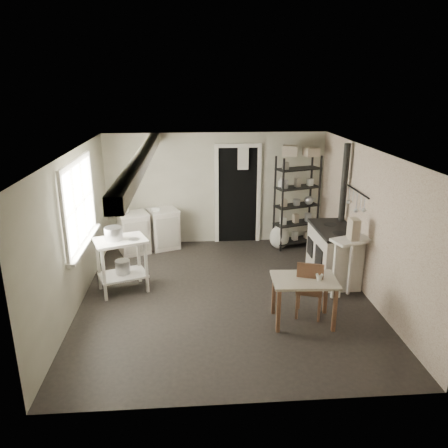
{
  "coord_description": "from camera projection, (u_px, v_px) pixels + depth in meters",
  "views": [
    {
      "loc": [
        -0.5,
        -6.29,
        3.26
      ],
      "look_at": [
        0.0,
        0.3,
        1.1
      ],
      "focal_mm": 35.0,
      "sensor_mm": 36.0,
      "label": 1
    }
  ],
  "objects": [
    {
      "name": "shelf_rack",
      "position": [
        297.0,
        202.0,
        8.82
      ],
      "size": [
        0.95,
        0.61,
        1.88
      ],
      "primitive_type": null,
      "rotation": [
        0.0,
        0.0,
        0.33
      ],
      "color": "black",
      "rests_on": "ground"
    },
    {
      "name": "mixing_bowl",
      "position": [
        155.0,
        205.0,
        8.58
      ],
      "size": [
        0.28,
        0.28,
        0.07
      ],
      "primitive_type": "imported",
      "rotation": [
        0.0,
        0.0,
        -0.01
      ],
      "color": "white",
      "rests_on": "base_cabinets"
    },
    {
      "name": "doorway",
      "position": [
        238.0,
        196.0,
        9.07
      ],
      "size": [
        0.96,
        0.1,
        2.08
      ],
      "primitive_type": null,
      "color": "white",
      "rests_on": "ground"
    },
    {
      "name": "ceiling",
      "position": [
        226.0,
        152.0,
        6.3
      ],
      "size": [
        5.0,
        5.0,
        0.0
      ],
      "primitive_type": "plane",
      "rotation": [
        3.14,
        0.0,
        0.0
      ],
      "color": "silver",
      "rests_on": "wall_back"
    },
    {
      "name": "stove",
      "position": [
        333.0,
        254.0,
        7.49
      ],
      "size": [
        0.65,
        1.16,
        0.91
      ],
      "primitive_type": null,
      "rotation": [
        0.0,
        0.0,
        0.01
      ],
      "color": "beige",
      "rests_on": "ground"
    },
    {
      "name": "counter_cup",
      "position": [
        126.0,
        205.0,
        8.49
      ],
      "size": [
        0.15,
        0.15,
        0.09
      ],
      "primitive_type": "imported",
      "rotation": [
        0.0,
        0.0,
        0.26
      ],
      "color": "white",
      "rests_on": "base_cabinets"
    },
    {
      "name": "stockpot",
      "position": [
        114.0,
        236.0,
        6.87
      ],
      "size": [
        0.35,
        0.35,
        0.3
      ],
      "primitive_type": "cylinder",
      "rotation": [
        0.0,
        0.0,
        -0.28
      ],
      "color": "#AFAFB1",
      "rests_on": "prep_table"
    },
    {
      "name": "side_ledge",
      "position": [
        349.0,
        270.0,
        6.9
      ],
      "size": [
        0.7,
        0.53,
        0.95
      ],
      "primitive_type": null,
      "rotation": [
        0.0,
        0.0,
        0.35
      ],
      "color": "white",
      "rests_on": "ground"
    },
    {
      "name": "floor",
      "position": [
        225.0,
        295.0,
        7.01
      ],
      "size": [
        5.0,
        5.0,
        0.0
      ],
      "primitive_type": "plane",
      "color": "black",
      "rests_on": "ground"
    },
    {
      "name": "ceiling_beam",
      "position": [
        142.0,
        160.0,
        6.24
      ],
      "size": [
        0.18,
        5.0,
        0.18
      ],
      "primitive_type": null,
      "color": "white",
      "rests_on": "ceiling"
    },
    {
      "name": "wall_back",
      "position": [
        216.0,
        189.0,
        9.02
      ],
      "size": [
        4.5,
        0.02,
        2.3
      ],
      "primitive_type": "cube",
      "color": "#B9B49D",
      "rests_on": "ground"
    },
    {
      "name": "utensil_rail",
      "position": [
        354.0,
        190.0,
        7.26
      ],
      "size": [
        0.06,
        1.2,
        0.44
      ],
      "primitive_type": null,
      "color": "#AFAFB1",
      "rests_on": "wall_right"
    },
    {
      "name": "base_cabinets",
      "position": [
        149.0,
        228.0,
        8.76
      ],
      "size": [
        1.34,
        0.94,
        0.81
      ],
      "primitive_type": null,
      "rotation": [
        0.0,
        0.0,
        0.37
      ],
      "color": "beige",
      "rests_on": "ground"
    },
    {
      "name": "wallpaper_panel",
      "position": [
        368.0,
        224.0,
        6.82
      ],
      "size": [
        0.01,
        5.0,
        2.3
      ],
      "primitive_type": null,
      "color": "beige",
      "rests_on": "wall_right"
    },
    {
      "name": "oats_box",
      "position": [
        353.0,
        236.0,
        6.7
      ],
      "size": [
        0.14,
        0.22,
        0.33
      ],
      "primitive_type": "cube",
      "rotation": [
        0.0,
        0.0,
        0.02
      ],
      "color": "beige",
      "rests_on": "side_ledge"
    },
    {
      "name": "storage_box_b",
      "position": [
        311.0,
        150.0,
        8.46
      ],
      "size": [
        0.31,
        0.29,
        0.17
      ],
      "primitive_type": "cube",
      "rotation": [
        0.0,
        0.0,
        0.24
      ],
      "color": "beige",
      "rests_on": "shelf_rack"
    },
    {
      "name": "bucket",
      "position": [
        123.0,
        268.0,
        7.08
      ],
      "size": [
        0.28,
        0.28,
        0.26
      ],
      "primitive_type": "cylinder",
      "rotation": [
        0.0,
        0.0,
        0.2
      ],
      "color": "#AFAFB1",
      "rests_on": "prep_table"
    },
    {
      "name": "prep_table",
      "position": [
        122.0,
        268.0,
        7.04
      ],
      "size": [
        0.93,
        0.81,
        0.89
      ],
      "primitive_type": null,
      "rotation": [
        0.0,
        0.0,
        0.38
      ],
      "color": "white",
      "rests_on": "ground"
    },
    {
      "name": "stovepipe",
      "position": [
        344.0,
        183.0,
        7.53
      ],
      "size": [
        0.14,
        0.14,
        1.4
      ],
      "primitive_type": null,
      "rotation": [
        0.0,
        0.0,
        -0.4
      ],
      "color": "black",
      "rests_on": "stove"
    },
    {
      "name": "shelf_jar",
      "position": [
        281.0,
        181.0,
        8.69
      ],
      "size": [
        0.11,
        0.11,
        0.2
      ],
      "primitive_type": "imported",
      "rotation": [
        0.0,
        0.0,
        -0.28
      ],
      "color": "white",
      "rests_on": "shelf_rack"
    },
    {
      "name": "chair",
      "position": [
        310.0,
        285.0,
        6.26
      ],
      "size": [
        0.47,
        0.48,
        0.89
      ],
      "primitive_type": null,
      "rotation": [
        0.0,
        0.0,
        -0.33
      ],
      "color": "brown",
      "rests_on": "ground"
    },
    {
      "name": "wall_right",
      "position": [
        369.0,
        224.0,
        6.82
      ],
      "size": [
        0.02,
        5.0,
        2.3
      ],
      "primitive_type": "cube",
      "color": "#B9B49D",
      "rests_on": "ground"
    },
    {
      "name": "wall_left",
      "position": [
        75.0,
        231.0,
        6.49
      ],
      "size": [
        0.02,
        5.0,
        2.3
      ],
      "primitive_type": "cube",
      "color": "#B9B49D",
      "rests_on": "ground"
    },
    {
      "name": "floor_crock",
      "position": [
        337.0,
        292.0,
        6.94
      ],
      "size": [
        0.13,
        0.13,
        0.14
      ],
      "primitive_type": "cylinder",
      "rotation": [
        0.0,
        0.0,
        0.14
      ],
      "color": "white",
      "rests_on": "ground"
    },
    {
      "name": "work_table",
      "position": [
        303.0,
        298.0,
        6.1
      ],
      "size": [
        0.92,
        0.67,
        0.67
      ],
      "primitive_type": null,
      "rotation": [
        0.0,
        0.0,
        -0.05
      ],
      "color": "beige",
      "rests_on": "ground"
    },
    {
      "name": "window",
      "position": [
        78.0,
        204.0,
        6.58
      ],
      "size": [
        0.12,
        1.76,
        1.28
      ],
      "primitive_type": null,
      "color": "white",
      "rests_on": "wall_left"
    },
    {
      "name": "saucepan",
      "position": [
        134.0,
        242.0,
        6.89
      ],
      "size": [
        0.19,
        0.19,
        0.1
      ],
      "primitive_type": "cylinder",
      "rotation": [
        0.0,
        0.0,
        -0.06
      ],
      "color": "#AFAFB1",
      "rests_on": "prep_table"
    },
    {
      "name": "table_cup",
      "position": [
        320.0,
        272.0,
        5.92
      ],
      "size": [
        0.13,
        0.13,
        0.09
      ],
      "primitive_type": "imported",
      "rotation": [
        0.0,
        0.0,
        -0.39
      ],
      "color": "white",
      "rests_on": "work_table"
    },
    {
      "name": "flour_sack",
      "position": [
        279.0,
        237.0,
        8.89
      ],
      "size": [
        0.51,
        0.48,
        0.48
      ],
      "primitive_type": "ellipsoid",
      "rotation": [
        0.0,
        0.0,
        0.43
      ],
      "color": "silver",
      "rests_on": "ground"
    },
    {
      "name": "wall_front",
      "position": [
        245.0,
        307.0,
        4.29
      ],
      "size": [
        4.5,
        0.02,
        2.3
      ],
      "primitive_type": "cube",
      "color": "#B9B49D",
      "rests_on": "ground"
    },
    {
      "name": "storage_box_a",
      "position": [
        290.0,
        149.0,
        8.5
      ],
      "size": [
        0.36,
        0.33,
        0.2
      ],
      "primitive_type": "cube",
      "rotation": [
        0.0,
        0.0,
        -0.3
      ],
      "color": "beige",
      "rests_on": "shelf_rack"
    }
  ]
}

